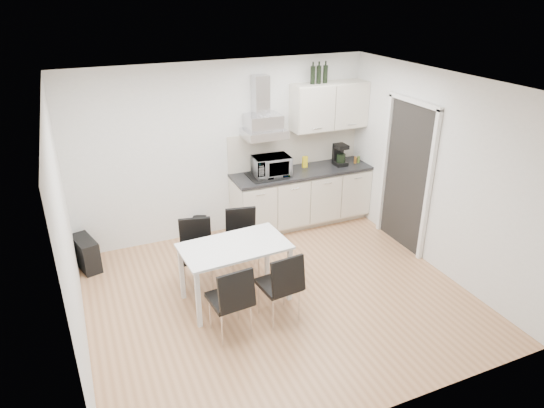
# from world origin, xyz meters

# --- Properties ---
(ground) EXTENTS (4.50, 4.50, 0.00)m
(ground) POSITION_xyz_m (0.00, 0.00, 0.00)
(ground) COLOR tan
(ground) RESTS_ON ground
(wall_back) EXTENTS (4.50, 0.10, 2.60)m
(wall_back) POSITION_xyz_m (0.00, 2.00, 1.30)
(wall_back) COLOR white
(wall_back) RESTS_ON ground
(wall_front) EXTENTS (4.50, 0.10, 2.60)m
(wall_front) POSITION_xyz_m (0.00, -2.00, 1.30)
(wall_front) COLOR white
(wall_front) RESTS_ON ground
(wall_left) EXTENTS (0.10, 4.00, 2.60)m
(wall_left) POSITION_xyz_m (-2.25, 0.00, 1.30)
(wall_left) COLOR white
(wall_left) RESTS_ON ground
(wall_right) EXTENTS (0.10, 4.00, 2.60)m
(wall_right) POSITION_xyz_m (2.25, 0.00, 1.30)
(wall_right) COLOR white
(wall_right) RESTS_ON ground
(ceiling) EXTENTS (4.50, 4.50, 0.00)m
(ceiling) POSITION_xyz_m (0.00, 0.00, 2.60)
(ceiling) COLOR white
(ceiling) RESTS_ON wall_back
(doorway) EXTENTS (0.08, 1.04, 2.10)m
(doorway) POSITION_xyz_m (2.21, 0.55, 1.05)
(doorway) COLOR white
(doorway) RESTS_ON ground
(kitchenette) EXTENTS (2.22, 0.64, 2.52)m
(kitchenette) POSITION_xyz_m (1.19, 1.73, 0.83)
(kitchenette) COLOR beige
(kitchenette) RESTS_ON ground
(dining_table) EXTENTS (1.29, 0.79, 0.75)m
(dining_table) POSITION_xyz_m (-0.50, 0.16, 0.66)
(dining_table) COLOR white
(dining_table) RESTS_ON ground
(chair_far_left) EXTENTS (0.54, 0.58, 0.88)m
(chair_far_left) POSITION_xyz_m (-0.84, 0.63, 0.44)
(chair_far_left) COLOR black
(chair_far_left) RESTS_ON ground
(chair_far_right) EXTENTS (0.53, 0.58, 0.88)m
(chair_far_right) POSITION_xyz_m (-0.20, 0.68, 0.44)
(chair_far_right) COLOR black
(chair_far_right) RESTS_ON ground
(chair_near_left) EXTENTS (0.48, 0.54, 0.88)m
(chair_near_left) POSITION_xyz_m (-0.77, -0.42, 0.44)
(chair_near_left) COLOR black
(chair_near_left) RESTS_ON ground
(chair_near_right) EXTENTS (0.49, 0.54, 0.88)m
(chair_near_right) POSITION_xyz_m (-0.17, -0.38, 0.44)
(chair_near_right) COLOR black
(chair_near_right) RESTS_ON ground
(guitar_amp) EXTENTS (0.36, 0.57, 0.44)m
(guitar_amp) POSITION_xyz_m (-2.12, 1.65, 0.22)
(guitar_amp) COLOR black
(guitar_amp) RESTS_ON ground
(floor_speaker) EXTENTS (0.25, 0.24, 0.33)m
(floor_speaker) POSITION_xyz_m (-0.47, 1.90, 0.16)
(floor_speaker) COLOR black
(floor_speaker) RESTS_ON ground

